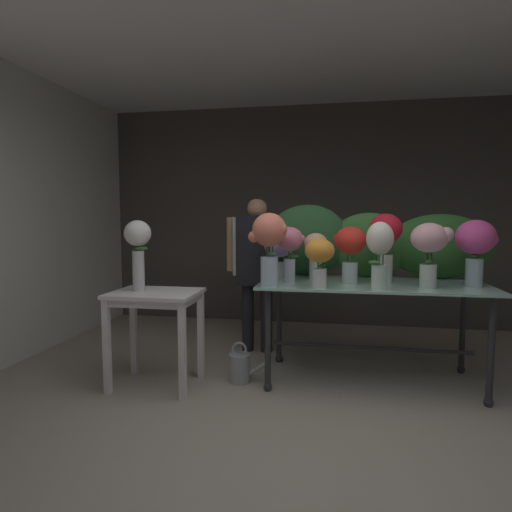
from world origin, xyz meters
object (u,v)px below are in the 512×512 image
Objects in this scene: vase_sunset_ranunculus at (319,257)px; vase_rosy_snapdragons at (290,246)px; vase_white_roses_tall at (138,245)px; vase_coral_stock at (269,240)px; display_table_glass at (372,298)px; florist at (257,257)px; vase_peach_carnations at (315,251)px; vase_lilac_anemones at (279,249)px; side_table_white at (155,306)px; watering_can at (240,367)px; vase_ivory_lilies at (380,249)px; vase_fuchsia_freesia at (476,244)px; vase_crimson_tulips at (386,238)px; vase_scarlet_dahlias at (350,247)px; vase_blush_hydrangea at (430,245)px.

vase_sunset_ranunculus is 0.36m from vase_rosy_snapdragons.
vase_sunset_ranunculus is 1.45m from vase_white_roses_tall.
vase_coral_stock reaches higher than vase_sunset_ranunculus.
florist is (-1.08, 0.65, 0.27)m from display_table_glass.
vase_coral_stock is (-0.38, -0.02, 0.12)m from vase_sunset_ranunculus.
vase_rosy_snapdragons is (-0.20, -0.20, 0.06)m from vase_peach_carnations.
display_table_glass is 0.89m from vase_lilac_anemones.
vase_sunset_ranunculus reaches higher than display_table_glass.
florist is (0.65, 1.05, 0.31)m from side_table_white.
watering_can is (0.80, 0.20, -1.03)m from vase_white_roses_tall.
vase_white_roses_tall is (-1.89, -0.06, 0.01)m from vase_ivory_lilies.
vase_fuchsia_freesia reaches higher than vase_ivory_lilies.
vase_fuchsia_freesia is 1.44m from vase_rosy_snapdragons.
vase_peach_carnations is 0.71× the size of vase_crimson_tulips.
florist is at bearing 58.43° from side_table_white.
florist is 1.19m from vase_sunset_ranunculus.
vase_crimson_tulips is 2.01m from vase_white_roses_tall.
side_table_white is 2.22× the size of watering_can.
vase_scarlet_dahlias is at bearing 47.59° from vase_sunset_ranunculus.
florist is 3.41× the size of vase_scarlet_dahlias.
vase_ivory_lilies is 1.31× the size of vase_lilac_anemones.
vase_white_roses_tall is (-1.08, -0.55, 0.06)m from vase_lilac_anemones.
vase_coral_stock is at bearing 3.03° from side_table_white.
vase_white_roses_tall is at bearing -177.38° from vase_coral_stock.
vase_lilac_anemones is at bearing 27.07° from vase_white_roses_tall.
side_table_white is 2.07× the size of vase_sunset_ranunculus.
vase_rosy_snapdragons is 0.49m from vase_scarlet_dahlias.
vase_blush_hydrangea reaches higher than side_table_white.
vase_fuchsia_freesia is 1.03× the size of vase_ivory_lilies.
vase_fuchsia_freesia is (2.50, 0.34, 0.51)m from side_table_white.
side_table_white is 1.51× the size of vase_fuchsia_freesia.
vase_white_roses_tall is (-0.14, 0.00, 0.49)m from side_table_white.
watering_can is (-0.40, -0.11, -1.02)m from vase_rosy_snapdragons.
florist is 2.00m from vase_fuchsia_freesia.
vase_sunset_ranunculus is at bearing -11.21° from watering_can.
vase_blush_hydrangea is 1.32× the size of vase_sunset_ranunculus.
vase_ivory_lilies reaches higher than vase_peach_carnations.
vase_crimson_tulips reaches higher than vase_ivory_lilies.
display_table_glass reaches higher than side_table_white.
vase_blush_hydrangea is 1.08m from vase_rosy_snapdragons.
display_table_glass is 3.19× the size of vase_white_roses_tall.
vase_coral_stock is at bearing -74.60° from florist.
vase_fuchsia_freesia reaches higher than vase_rosy_snapdragons.
vase_white_roses_tall is (-1.40, -0.51, 0.07)m from vase_peach_carnations.
vase_ivory_lilies is at bearing -159.95° from vase_blush_hydrangea.
vase_crimson_tulips is 1.22× the size of vase_scarlet_dahlias.
vase_fuchsia_freesia is 1.12× the size of vase_scarlet_dahlias.
florist reaches higher than vase_ivory_lilies.
vase_peach_carnations is 0.70× the size of vase_white_roses_tall.
vase_crimson_tulips reaches higher than vase_blush_hydrangea.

